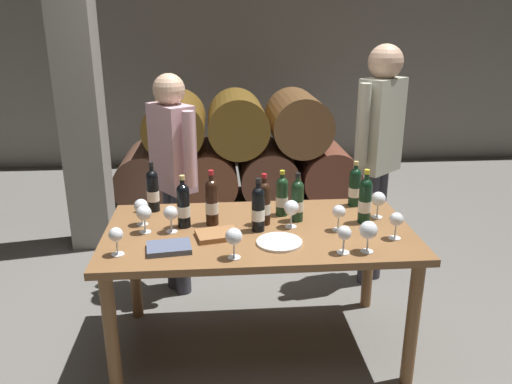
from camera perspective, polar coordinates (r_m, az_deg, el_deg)
name	(u,v)px	position (r m, az deg, el deg)	size (l,w,h in m)	color
ground_plane	(259,345)	(3.21, 0.30, -16.73)	(14.00, 14.00, 0.00)	#66635E
cellar_back_wall	(231,56)	(6.82, -2.82, 14.98)	(10.00, 0.24, 2.80)	gray
barrel_stack	(238,152)	(5.37, -2.08, 4.53)	(2.49, 0.90, 1.15)	brown
stone_pillar	(80,93)	(4.37, -19.13, 10.40)	(0.32, 0.32, 2.60)	gray
dining_table	(259,244)	(2.88, 0.32, -5.85)	(1.70, 0.90, 0.76)	brown
wine_bottle_0	(264,203)	(2.86, 0.92, -1.19)	(0.07, 0.07, 0.30)	black
wine_bottle_1	(183,205)	(2.85, -8.13, -1.44)	(0.07, 0.07, 0.30)	black
wine_bottle_2	(365,200)	(2.95, 12.11, -0.89)	(0.07, 0.07, 0.32)	black
wine_bottle_3	(153,190)	(3.12, -11.48, 0.21)	(0.07, 0.07, 0.31)	black
wine_bottle_4	(297,200)	(2.92, 4.63, -0.91)	(0.07, 0.07, 0.29)	#19381E
wine_bottle_5	(282,196)	(3.00, 2.92, -0.42)	(0.07, 0.07, 0.28)	#19381E
wine_bottle_6	(355,187)	(3.21, 10.99, 0.60)	(0.07, 0.07, 0.29)	black
wine_bottle_7	(212,201)	(2.87, -4.97, -1.06)	(0.07, 0.07, 0.32)	black
wine_bottle_8	(258,208)	(2.77, 0.24, -1.85)	(0.07, 0.07, 0.30)	black
wine_glass_0	(291,208)	(2.83, 3.99, -1.84)	(0.08, 0.08, 0.16)	white
wine_glass_1	(368,231)	(2.59, 12.47, -4.25)	(0.09, 0.09, 0.16)	white
wine_glass_2	(396,220)	(2.78, 15.43, -3.07)	(0.07, 0.07, 0.15)	white
wine_glass_3	(144,214)	(2.82, -12.43, -2.38)	(0.08, 0.08, 0.16)	white
wine_glass_4	(344,234)	(2.56, 9.84, -4.65)	(0.07, 0.07, 0.15)	white
wine_glass_5	(141,207)	(2.93, -12.74, -1.62)	(0.08, 0.08, 0.15)	white
wine_glass_6	(339,213)	(2.82, 9.26, -2.29)	(0.07, 0.07, 0.15)	white
wine_glass_7	(171,214)	(2.80, -9.53, -2.41)	(0.08, 0.08, 0.15)	white
wine_glass_8	(378,200)	(3.04, 13.53, -0.84)	(0.08, 0.08, 0.16)	white
wine_glass_9	(234,237)	(2.47, -2.50, -5.07)	(0.08, 0.08, 0.16)	white
wine_glass_10	(116,236)	(2.59, -15.39, -4.73)	(0.07, 0.07, 0.15)	white
tasting_notebook	(169,248)	(2.62, -9.72, -6.16)	(0.22, 0.16, 0.03)	#4C5670
leather_ledger	(217,235)	(2.74, -4.34, -4.80)	(0.22, 0.16, 0.03)	#936038
serving_plate	(279,242)	(2.67, 2.62, -5.64)	(0.24, 0.24, 0.01)	white
sommelier_presenting	(379,144)	(3.63, 13.61, 5.20)	(0.40, 0.35, 1.72)	#383842
taster_seated_left	(173,167)	(3.47, -9.26, 2.76)	(0.33, 0.42, 1.54)	#383842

